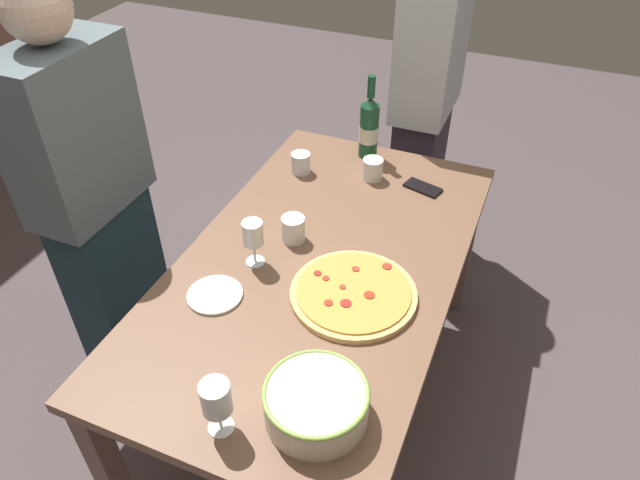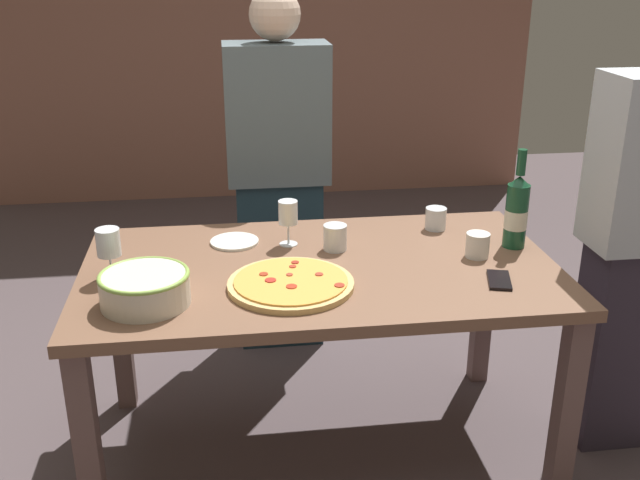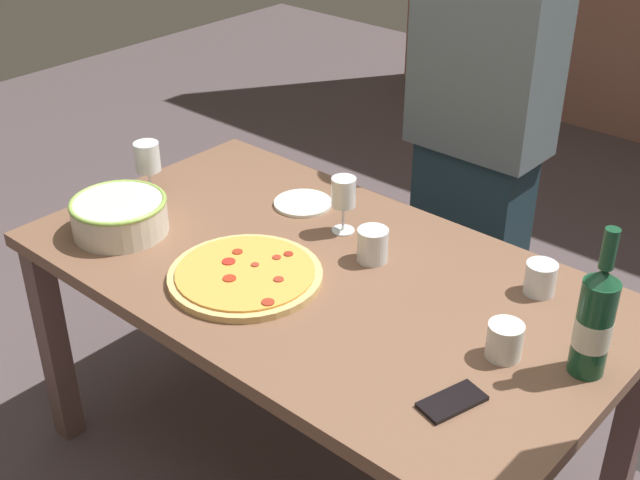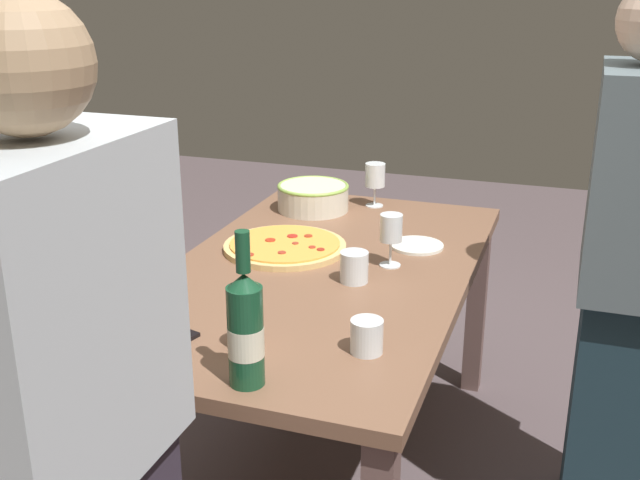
{
  "view_description": "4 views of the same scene",
  "coord_description": "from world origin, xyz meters",
  "px_view_note": "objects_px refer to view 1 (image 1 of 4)",
  "views": [
    {
      "loc": [
        -1.36,
        -0.57,
        2.05
      ],
      "look_at": [
        0.0,
        0.0,
        0.84
      ],
      "focal_mm": 32.68,
      "sensor_mm": 36.0,
      "label": 1
    },
    {
      "loc": [
        -0.3,
        -2.25,
        1.74
      ],
      "look_at": [
        0.0,
        0.0,
        0.84
      ],
      "focal_mm": 41.11,
      "sensor_mm": 36.0,
      "label": 2
    },
    {
      "loc": [
        1.23,
        -1.39,
        1.92
      ],
      "look_at": [
        0.0,
        0.0,
        0.84
      ],
      "focal_mm": 46.82,
      "sensor_mm": 36.0,
      "label": 3
    },
    {
      "loc": [
        2.09,
        0.72,
        1.62
      ],
      "look_at": [
        0.0,
        0.0,
        0.84
      ],
      "focal_mm": 43.34,
      "sensor_mm": 36.0,
      "label": 4
    }
  ],
  "objects_px": {
    "cup_ceramic": "(293,229)",
    "side_plate": "(215,295)",
    "cup_spare": "(301,163)",
    "person_host": "(425,106)",
    "dining_table": "(320,281)",
    "serving_bowl": "(316,402)",
    "pizza": "(353,293)",
    "cell_phone": "(423,188)",
    "person_guest_left": "(93,200)",
    "wine_glass_by_bottle": "(216,400)",
    "wine_bottle": "(369,127)",
    "wine_glass_near_pizza": "(253,235)",
    "cup_amber": "(373,169)"
  },
  "relations": [
    {
      "from": "cup_ceramic",
      "to": "side_plate",
      "type": "xyz_separation_m",
      "value": [
        -0.35,
        0.11,
        -0.04
      ]
    },
    {
      "from": "cup_ceramic",
      "to": "cell_phone",
      "type": "bearing_deg",
      "value": -35.15
    },
    {
      "from": "dining_table",
      "to": "serving_bowl",
      "type": "xyz_separation_m",
      "value": [
        -0.56,
        -0.22,
        0.15
      ]
    },
    {
      "from": "cup_spare",
      "to": "cell_phone",
      "type": "height_order",
      "value": "cup_spare"
    },
    {
      "from": "pizza",
      "to": "person_guest_left",
      "type": "relative_size",
      "value": 0.25
    },
    {
      "from": "pizza",
      "to": "wine_bottle",
      "type": "distance_m",
      "value": 0.87
    },
    {
      "from": "dining_table",
      "to": "person_guest_left",
      "type": "bearing_deg",
      "value": 94.61
    },
    {
      "from": "pizza",
      "to": "person_guest_left",
      "type": "distance_m",
      "value": 1.04
    },
    {
      "from": "serving_bowl",
      "to": "cell_phone",
      "type": "bearing_deg",
      "value": 0.63
    },
    {
      "from": "cup_spare",
      "to": "dining_table",
      "type": "bearing_deg",
      "value": -149.4
    },
    {
      "from": "serving_bowl",
      "to": "wine_glass_near_pizza",
      "type": "xyz_separation_m",
      "value": [
        0.47,
        0.42,
        0.06
      ]
    },
    {
      "from": "wine_bottle",
      "to": "person_host",
      "type": "distance_m",
      "value": 0.47
    },
    {
      "from": "person_host",
      "to": "cup_spare",
      "type": "bearing_deg",
      "value": -24.22
    },
    {
      "from": "cup_ceramic",
      "to": "cell_phone",
      "type": "distance_m",
      "value": 0.59
    },
    {
      "from": "wine_glass_near_pizza",
      "to": "person_host",
      "type": "bearing_deg",
      "value": -11.62
    },
    {
      "from": "cell_phone",
      "to": "wine_glass_near_pizza",
      "type": "bearing_deg",
      "value": 163.26
    },
    {
      "from": "cell_phone",
      "to": "person_guest_left",
      "type": "distance_m",
      "value": 1.25
    },
    {
      "from": "side_plate",
      "to": "cup_ceramic",
      "type": "bearing_deg",
      "value": -17.4
    },
    {
      "from": "dining_table",
      "to": "wine_bottle",
      "type": "distance_m",
      "value": 0.75
    },
    {
      "from": "pizza",
      "to": "cup_amber",
      "type": "distance_m",
      "value": 0.68
    },
    {
      "from": "serving_bowl",
      "to": "wine_glass_by_bottle",
      "type": "relative_size",
      "value": 1.61
    },
    {
      "from": "serving_bowl",
      "to": "cell_phone",
      "type": "height_order",
      "value": "serving_bowl"
    },
    {
      "from": "wine_glass_by_bottle",
      "to": "cell_phone",
      "type": "relative_size",
      "value": 1.17
    },
    {
      "from": "cell_phone",
      "to": "person_guest_left",
      "type": "relative_size",
      "value": 0.09
    },
    {
      "from": "dining_table",
      "to": "wine_bottle",
      "type": "bearing_deg",
      "value": 6.09
    },
    {
      "from": "wine_bottle",
      "to": "person_guest_left",
      "type": "distance_m",
      "value": 1.12
    },
    {
      "from": "cup_ceramic",
      "to": "cup_spare",
      "type": "relative_size",
      "value": 1.1
    },
    {
      "from": "cup_spare",
      "to": "person_host",
      "type": "height_order",
      "value": "person_host"
    },
    {
      "from": "cup_amber",
      "to": "cup_spare",
      "type": "bearing_deg",
      "value": 103.15
    },
    {
      "from": "pizza",
      "to": "cup_spare",
      "type": "height_order",
      "value": "cup_spare"
    },
    {
      "from": "serving_bowl",
      "to": "wine_glass_by_bottle",
      "type": "height_order",
      "value": "wine_glass_by_bottle"
    },
    {
      "from": "wine_glass_near_pizza",
      "to": "cup_ceramic",
      "type": "relative_size",
      "value": 1.8
    },
    {
      "from": "serving_bowl",
      "to": "pizza",
      "type": "bearing_deg",
      "value": 7.71
    },
    {
      "from": "pizza",
      "to": "cup_amber",
      "type": "xyz_separation_m",
      "value": [
        0.66,
        0.16,
        0.03
      ]
    },
    {
      "from": "serving_bowl",
      "to": "cup_amber",
      "type": "xyz_separation_m",
      "value": [
        1.11,
        0.22,
        -0.01
      ]
    },
    {
      "from": "serving_bowl",
      "to": "wine_glass_by_bottle",
      "type": "distance_m",
      "value": 0.25
    },
    {
      "from": "cup_ceramic",
      "to": "person_host",
      "type": "distance_m",
      "value": 1.1
    },
    {
      "from": "wine_bottle",
      "to": "cell_phone",
      "type": "relative_size",
      "value": 2.48
    },
    {
      "from": "wine_glass_near_pizza",
      "to": "cup_amber",
      "type": "distance_m",
      "value": 0.67
    },
    {
      "from": "dining_table",
      "to": "serving_bowl",
      "type": "height_order",
      "value": "serving_bowl"
    },
    {
      "from": "wine_bottle",
      "to": "dining_table",
      "type": "bearing_deg",
      "value": -173.91
    },
    {
      "from": "pizza",
      "to": "cell_phone",
      "type": "relative_size",
      "value": 2.78
    },
    {
      "from": "cup_spare",
      "to": "wine_bottle",
      "type": "bearing_deg",
      "value": -42.51
    },
    {
      "from": "wine_bottle",
      "to": "wine_glass_near_pizza",
      "type": "height_order",
      "value": "wine_bottle"
    },
    {
      "from": "cup_spare",
      "to": "side_plate",
      "type": "xyz_separation_m",
      "value": [
        -0.76,
        -0.04,
        -0.04
      ]
    },
    {
      "from": "cup_spare",
      "to": "person_guest_left",
      "type": "xyz_separation_m",
      "value": [
        -0.55,
        0.59,
        0.02
      ]
    },
    {
      "from": "wine_bottle",
      "to": "cup_ceramic",
      "type": "height_order",
      "value": "wine_bottle"
    },
    {
      "from": "cup_spare",
      "to": "cell_phone",
      "type": "xyz_separation_m",
      "value": [
        0.07,
        -0.49,
        -0.04
      ]
    },
    {
      "from": "serving_bowl",
      "to": "cup_spare",
      "type": "relative_size",
      "value": 3.24
    },
    {
      "from": "dining_table",
      "to": "cup_ceramic",
      "type": "distance_m",
      "value": 0.2
    }
  ]
}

